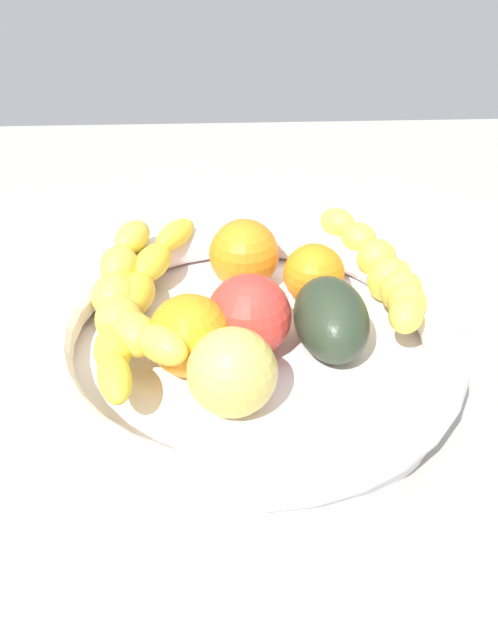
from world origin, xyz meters
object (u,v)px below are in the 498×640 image
at_px(orange_front, 314,274).
at_px(orange_mid_right, 190,336).
at_px(fruit_bowl, 249,343).
at_px(orange_mid_left, 246,254).
at_px(banana_arching_top, 126,299).
at_px(banana_draped_right, 135,303).
at_px(apple_yellow, 232,372).
at_px(tomato_red, 250,318).
at_px(banana_draped_left, 383,272).
at_px(avocado_dark, 331,320).

distance_m(orange_front, orange_mid_right, 0.14).
relative_size(fruit_bowl, orange_mid_left, 5.33).
relative_size(banana_arching_top, orange_front, 3.90).
height_order(fruit_bowl, banana_draped_right, banana_draped_right).
xyz_separation_m(apple_yellow, tomato_red, (-0.02, -0.06, 0.00)).
bearing_deg(apple_yellow, orange_front, -118.83).
bearing_deg(orange_mid_left, banana_draped_right, 35.85).
bearing_deg(orange_front, orange_mid_right, 41.04).
xyz_separation_m(orange_mid_left, orange_mid_right, (0.05, 0.12, 0.00)).
bearing_deg(banana_draped_right, apple_yellow, 128.90).
relative_size(banana_draped_right, orange_mid_right, 4.03).
bearing_deg(banana_arching_top, orange_front, -165.69).
bearing_deg(fruit_bowl, banana_draped_left, -151.10).
height_order(orange_front, orange_mid_left, orange_mid_left).
bearing_deg(apple_yellow, banana_draped_left, -135.62).
bearing_deg(tomato_red, orange_mid_left, -90.47).
bearing_deg(banana_draped_right, banana_draped_left, -170.52).
relative_size(banana_draped_right, banana_arching_top, 1.23).
xyz_separation_m(banana_draped_right, tomato_red, (-0.09, 0.03, 0.01)).
relative_size(banana_draped_right, tomato_red, 3.86).
height_order(orange_front, avocado_dark, avocado_dark).
bearing_deg(orange_front, tomato_red, 50.84).
distance_m(orange_mid_right, avocado_dark, 0.11).
distance_m(apple_yellow, tomato_red, 0.07).
bearing_deg(banana_arching_top, fruit_bowl, 163.26).
distance_m(banana_draped_right, orange_mid_left, 0.12).
relative_size(banana_draped_right, avocado_dark, 2.90).
bearing_deg(fruit_bowl, apple_yellow, 77.37).
bearing_deg(tomato_red, orange_front, -129.16).
height_order(orange_mid_right, tomato_red, tomato_red).
bearing_deg(avocado_dark, banana_arching_top, -10.71).
height_order(banana_draped_left, apple_yellow, apple_yellow).
bearing_deg(orange_mid_right, tomato_red, -157.65).
bearing_deg(orange_front, avocado_dark, 93.73).
distance_m(banana_arching_top, orange_mid_left, 0.12).
bearing_deg(avocado_dark, orange_front, -86.27).
xyz_separation_m(banana_arching_top, orange_mid_right, (-0.05, 0.05, -0.00)).
height_order(banana_draped_right, tomato_red, tomato_red).
xyz_separation_m(orange_front, tomato_red, (0.06, 0.07, 0.01)).
bearing_deg(banana_arching_top, orange_mid_left, -145.49).
bearing_deg(banana_arching_top, banana_draped_left, -170.52).
height_order(orange_front, apple_yellow, apple_yellow).
height_order(banana_draped_left, orange_mid_right, orange_mid_right).
bearing_deg(banana_draped_left, orange_mid_right, 27.97).
height_order(banana_draped_right, apple_yellow, apple_yellow).
bearing_deg(orange_front, banana_draped_right, 14.51).
bearing_deg(banana_draped_left, orange_mid_left, -15.31).
height_order(banana_draped_right, avocado_dark, avocado_dark).
bearing_deg(fruit_bowl, banana_arching_top, -16.74).
relative_size(banana_arching_top, apple_yellow, 3.26).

